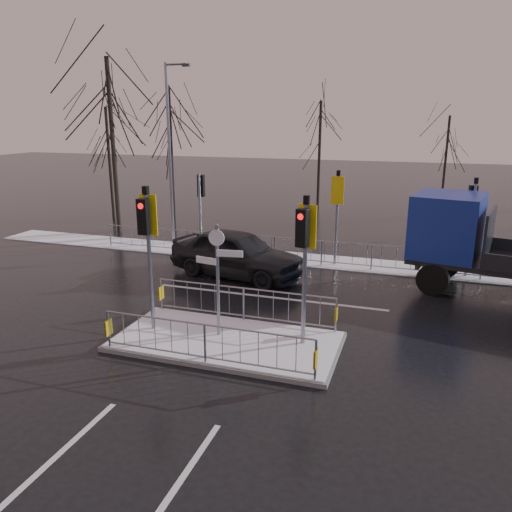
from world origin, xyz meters
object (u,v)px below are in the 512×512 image
(traffic_island, at_px, (226,330))
(street_lamp_left, at_px, (171,148))
(car_far_lane, at_px, (237,253))
(flatbed_truck, at_px, (477,242))

(traffic_island, xyz_separation_m, street_lamp_left, (-6.42, 9.49, 4.10))
(car_far_lane, bearing_deg, traffic_island, -149.61)
(traffic_island, distance_m, flatbed_truck, 9.50)
(traffic_island, xyz_separation_m, flatbed_truck, (6.62, 6.67, 1.38))
(flatbed_truck, height_order, street_lamp_left, street_lamp_left)
(car_far_lane, xyz_separation_m, street_lamp_left, (-4.62, 3.83, 3.60))
(traffic_island, relative_size, street_lamp_left, 0.73)
(traffic_island, relative_size, flatbed_truck, 0.79)
(car_far_lane, relative_size, flatbed_truck, 0.70)
(flatbed_truck, relative_size, street_lamp_left, 0.92)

